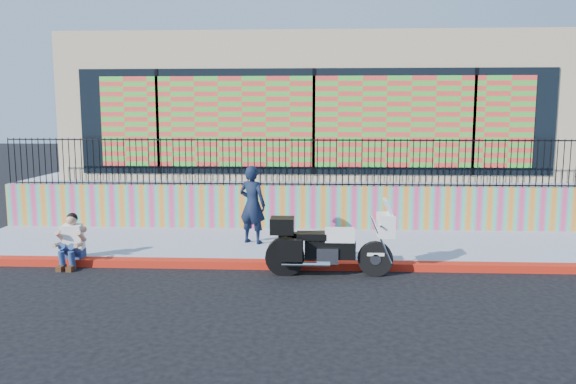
{
  "coord_description": "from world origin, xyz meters",
  "views": [
    {
      "loc": [
        0.07,
        -10.89,
        3.08
      ],
      "look_at": [
        -0.54,
        1.2,
        1.38
      ],
      "focal_mm": 35.0,
      "sensor_mm": 36.0,
      "label": 1
    }
  ],
  "objects": [
    {
      "name": "ground",
      "position": [
        0.0,
        0.0,
        0.0
      ],
      "size": [
        90.0,
        90.0,
        0.0
      ],
      "primitive_type": "plane",
      "color": "black",
      "rests_on": "ground"
    },
    {
      "name": "storefront_building",
      "position": [
        0.0,
        8.13,
        3.25
      ],
      "size": [
        14.0,
        8.06,
        4.0
      ],
      "color": "tan",
      "rests_on": "elevated_platform"
    },
    {
      "name": "police_motorcycle",
      "position": [
        0.3,
        -0.44,
        0.62
      ],
      "size": [
        2.39,
        0.79,
        1.49
      ],
      "color": "black",
      "rests_on": "ground"
    },
    {
      "name": "seated_man",
      "position": [
        -4.85,
        -0.13,
        0.45
      ],
      "size": [
        0.54,
        0.71,
        1.06
      ],
      "color": "navy",
      "rests_on": "ground"
    },
    {
      "name": "elevated_platform",
      "position": [
        0.0,
        8.35,
        0.62
      ],
      "size": [
        16.0,
        10.0,
        1.25
      ],
      "primitive_type": "cube",
      "color": "#878EA2",
      "rests_on": "ground"
    },
    {
      "name": "mural_wall",
      "position": [
        0.0,
        3.25,
        0.7
      ],
      "size": [
        16.0,
        0.2,
        1.1
      ],
      "primitive_type": "cube",
      "color": "#DA3973",
      "rests_on": "sidewalk"
    },
    {
      "name": "metal_fence",
      "position": [
        0.0,
        3.25,
        1.85
      ],
      "size": [
        15.8,
        0.04,
        1.2
      ],
      "primitive_type": null,
      "color": "black",
      "rests_on": "mural_wall"
    },
    {
      "name": "sidewalk",
      "position": [
        0.0,
        1.65,
        0.07
      ],
      "size": [
        16.0,
        3.0,
        0.15
      ],
      "primitive_type": "cube",
      "color": "#878EA2",
      "rests_on": "ground"
    },
    {
      "name": "red_curb",
      "position": [
        0.0,
        0.0,
        0.07
      ],
      "size": [
        16.0,
        0.3,
        0.15
      ],
      "primitive_type": "cube",
      "color": "#9F230B",
      "rests_on": "ground"
    },
    {
      "name": "police_officer",
      "position": [
        -1.36,
        1.55,
        1.03
      ],
      "size": [
        0.76,
        0.65,
        1.77
      ],
      "primitive_type": "imported",
      "rotation": [
        0.0,
        0.0,
        2.73
      ],
      "color": "black",
      "rests_on": "sidewalk"
    }
  ]
}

